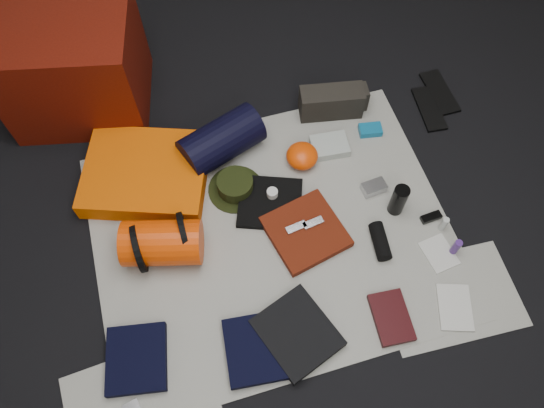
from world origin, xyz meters
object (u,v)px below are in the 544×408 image
object	(u,v)px
red_cabinet	(73,65)
navy_duffel	(222,141)
sleeping_pad	(146,174)
water_bottle	(398,200)
compact_camera	(374,188)
paperback_book	(391,317)
stuff_sack	(162,243)

from	to	relation	value
red_cabinet	navy_duffel	size ratio (longest dim) A/B	1.63
sleeping_pad	water_bottle	distance (m)	1.18
navy_duffel	water_bottle	distance (m)	0.88
compact_camera	red_cabinet	bearing A→B (deg)	137.77
red_cabinet	compact_camera	xyz separation A→B (m)	(1.23, -0.93, -0.24)
navy_duffel	paperback_book	xyz separation A→B (m)	(0.47, -1.02, -0.09)
stuff_sack	compact_camera	xyz separation A→B (m)	(1.01, 0.04, -0.08)
sleeping_pad	navy_duffel	distance (m)	0.39
red_cabinet	paperback_book	xyz separation A→B (m)	(1.07, -1.54, -0.25)
stuff_sack	water_bottle	size ratio (longest dim) A/B	1.90
stuff_sack	compact_camera	bearing A→B (deg)	2.15
compact_camera	paperback_book	distance (m)	0.63
navy_duffel	compact_camera	xyz separation A→B (m)	(0.63, -0.41, -0.08)
sleeping_pad	paperback_book	distance (m)	1.30
paperback_book	water_bottle	bearing A→B (deg)	70.16
water_bottle	stuff_sack	bearing A→B (deg)	175.30
water_bottle	sleeping_pad	bearing A→B (deg)	155.60
sleeping_pad	paperback_book	bearing A→B (deg)	-48.40
stuff_sack	compact_camera	world-z (taller)	stuff_sack
stuff_sack	paperback_book	size ratio (longest dim) A/B	1.51
sleeping_pad	stuff_sack	size ratio (longest dim) A/B	1.67
sleeping_pad	compact_camera	bearing A→B (deg)	-19.60
red_cabinet	sleeping_pad	size ratio (longest dim) A/B	1.13
red_cabinet	paperback_book	bearing A→B (deg)	-42.57
navy_duffel	paperback_book	size ratio (longest dim) A/B	1.75
stuff_sack	navy_duffel	world-z (taller)	navy_duffel
sleeping_pad	stuff_sack	world-z (taller)	stuff_sack
sleeping_pad	navy_duffel	xyz separation A→B (m)	(0.38, 0.05, 0.05)
stuff_sack	sleeping_pad	bearing A→B (deg)	91.54
red_cabinet	navy_duffel	bearing A→B (deg)	-28.52
sleeping_pad	stuff_sack	bearing A→B (deg)	-88.46
stuff_sack	paperback_book	bearing A→B (deg)	-33.75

